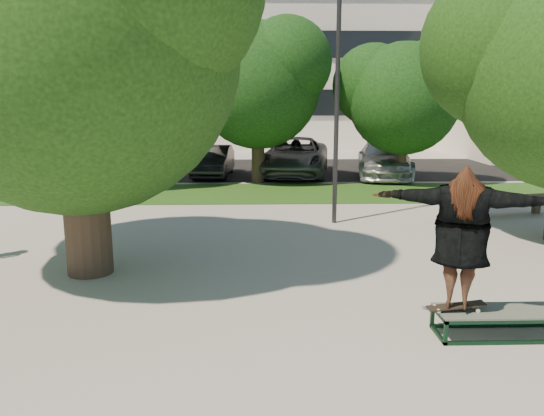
{
  "coord_description": "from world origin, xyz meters",
  "views": [
    {
      "loc": [
        -1.05,
        -8.68,
        3.23
      ],
      "look_at": [
        -0.78,
        0.6,
        1.31
      ],
      "focal_mm": 35.0,
      "sensor_mm": 36.0,
      "label": 1
    }
  ],
  "objects_px": {
    "car_silver_a": "(79,158)",
    "car_dark": "(213,161)",
    "grind_box": "(501,323)",
    "bench": "(499,200)",
    "car_grey": "(295,156)",
    "car_silver_b": "(384,158)",
    "lamppost": "(337,102)",
    "tree_left": "(70,29)"
  },
  "relations": [
    {
      "from": "car_silver_a",
      "to": "car_dark",
      "type": "distance_m",
      "value": 6.28
    },
    {
      "from": "grind_box",
      "to": "car_dark",
      "type": "distance_m",
      "value": 16.43
    },
    {
      "from": "grind_box",
      "to": "car_dark",
      "type": "bearing_deg",
      "value": 108.51
    },
    {
      "from": "bench",
      "to": "car_grey",
      "type": "height_order",
      "value": "car_grey"
    },
    {
      "from": "car_silver_a",
      "to": "car_silver_b",
      "type": "bearing_deg",
      "value": -12.21
    },
    {
      "from": "car_silver_a",
      "to": "car_grey",
      "type": "bearing_deg",
      "value": -12.09
    },
    {
      "from": "grind_box",
      "to": "car_silver_a",
      "type": "bearing_deg",
      "value": 123.58
    },
    {
      "from": "bench",
      "to": "car_dark",
      "type": "distance_m",
      "value": 11.74
    },
    {
      "from": "lamppost",
      "to": "car_silver_b",
      "type": "distance_m",
      "value": 9.44
    },
    {
      "from": "grind_box",
      "to": "bench",
      "type": "bearing_deg",
      "value": 65.85
    },
    {
      "from": "tree_left",
      "to": "car_silver_b",
      "type": "xyz_separation_m",
      "value": [
        8.63,
        12.41,
        -3.65
      ]
    },
    {
      "from": "bench",
      "to": "car_dark",
      "type": "relative_size",
      "value": 0.88
    },
    {
      "from": "bench",
      "to": "car_grey",
      "type": "bearing_deg",
      "value": 108.73
    },
    {
      "from": "bench",
      "to": "car_silver_a",
      "type": "height_order",
      "value": "car_silver_a"
    },
    {
      "from": "grind_box",
      "to": "car_grey",
      "type": "distance_m",
      "value": 15.99
    },
    {
      "from": "car_silver_b",
      "to": "car_grey",
      "type": "bearing_deg",
      "value": -177.3
    },
    {
      "from": "lamppost",
      "to": "bench",
      "type": "distance_m",
      "value": 5.52
    },
    {
      "from": "bench",
      "to": "car_silver_b",
      "type": "relative_size",
      "value": 0.65
    },
    {
      "from": "tree_left",
      "to": "grind_box",
      "type": "height_order",
      "value": "tree_left"
    },
    {
      "from": "grind_box",
      "to": "bench",
      "type": "relative_size",
      "value": 0.52
    },
    {
      "from": "car_silver_b",
      "to": "bench",
      "type": "bearing_deg",
      "value": -69.67
    },
    {
      "from": "lamppost",
      "to": "grind_box",
      "type": "bearing_deg",
      "value": -79.07
    },
    {
      "from": "grind_box",
      "to": "car_dark",
      "type": "relative_size",
      "value": 0.46
    },
    {
      "from": "bench",
      "to": "car_dark",
      "type": "bearing_deg",
      "value": 124.1
    },
    {
      "from": "tree_left",
      "to": "lamppost",
      "type": "distance_m",
      "value": 6.7
    },
    {
      "from": "tree_left",
      "to": "grind_box",
      "type": "xyz_separation_m",
      "value": [
        6.62,
        -3.0,
        -4.23
      ]
    },
    {
      "from": "grind_box",
      "to": "car_silver_b",
      "type": "height_order",
      "value": "car_silver_b"
    },
    {
      "from": "lamppost",
      "to": "car_dark",
      "type": "relative_size",
      "value": 1.55
    },
    {
      "from": "car_silver_b",
      "to": "tree_left",
      "type": "bearing_deg",
      "value": -114.79
    },
    {
      "from": "car_dark",
      "to": "grind_box",
      "type": "bearing_deg",
      "value": -67.64
    },
    {
      "from": "car_silver_a",
      "to": "car_grey",
      "type": "relative_size",
      "value": 0.65
    },
    {
      "from": "tree_left",
      "to": "bench",
      "type": "bearing_deg",
      "value": 24.74
    },
    {
      "from": "car_silver_a",
      "to": "car_grey",
      "type": "xyz_separation_m",
      "value": [
        9.57,
        -1.16,
        0.17
      ]
    },
    {
      "from": "grind_box",
      "to": "tree_left",
      "type": "bearing_deg",
      "value": 155.65
    },
    {
      "from": "car_dark",
      "to": "car_silver_b",
      "type": "height_order",
      "value": "car_silver_b"
    },
    {
      "from": "car_silver_b",
      "to": "lamppost",
      "type": "bearing_deg",
      "value": -101.4
    },
    {
      "from": "tree_left",
      "to": "car_grey",
      "type": "height_order",
      "value": "tree_left"
    },
    {
      "from": "lamppost",
      "to": "car_grey",
      "type": "height_order",
      "value": "lamppost"
    },
    {
      "from": "grind_box",
      "to": "car_silver_b",
      "type": "relative_size",
      "value": 0.34
    },
    {
      "from": "lamppost",
      "to": "car_silver_b",
      "type": "height_order",
      "value": "lamppost"
    },
    {
      "from": "grind_box",
      "to": "bench",
      "type": "distance_m",
      "value": 8.36
    },
    {
      "from": "tree_left",
      "to": "car_silver_b",
      "type": "height_order",
      "value": "tree_left"
    }
  ]
}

